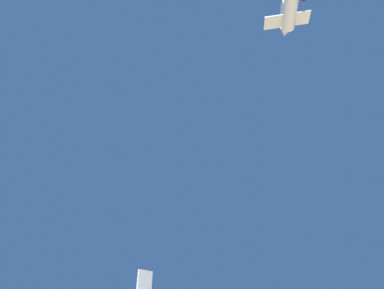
% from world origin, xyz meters
% --- Properties ---
extents(chase_jet_lead, '(12.56, 13.10, 4.00)m').
position_xyz_m(chase_jet_lead, '(-66.71, 43.76, 131.50)').
color(chase_jet_lead, '#38478C').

